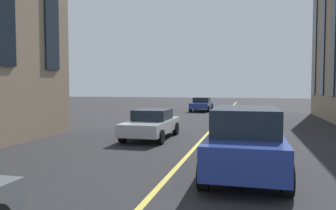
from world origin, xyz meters
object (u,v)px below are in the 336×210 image
car_blue_parked_a (246,141)px  car_silver_trailing (152,124)px  car_blue_mid (202,104)px  car_white_far (250,126)px

car_blue_parked_a → car_silver_trailing: bearing=38.2°
car_blue_mid → car_white_far: bearing=-164.9°
car_blue_parked_a → car_white_far: (5.86, -0.12, -0.27)m
car_white_far → car_blue_parked_a: bearing=178.9°
car_blue_mid → car_white_far: size_ratio=1.00×
car_blue_parked_a → car_white_far: car_blue_parked_a is taller
car_silver_trailing → car_white_far: same height
car_blue_mid → car_white_far: same height
car_silver_trailing → car_white_far: size_ratio=1.00×
car_blue_mid → car_blue_parked_a: 24.01m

